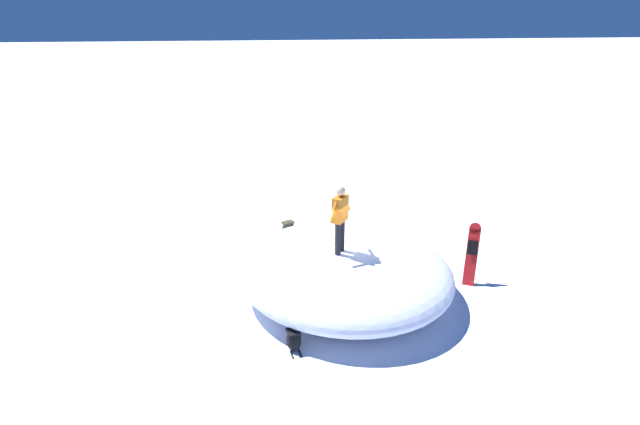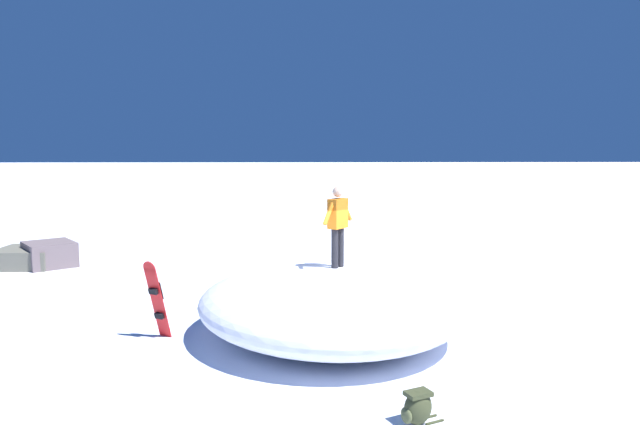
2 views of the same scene
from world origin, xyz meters
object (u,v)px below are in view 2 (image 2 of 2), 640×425
Objects in this scene: snowboarder_standing at (338,221)px; backpack_far at (388,298)px; snowboard_primary_upright at (156,298)px; backpack_near at (417,407)px.

backpack_far is at bearing 142.73° from snowboarder_standing.
snowboarder_standing is 3.03× the size of backpack_far.
snowboarder_standing is 3.85m from snowboard_primary_upright.
backpack_far is at bearing 175.79° from backpack_near.
snowboarder_standing is 2.52× the size of backpack_near.
snowboarder_standing is 2.92m from backpack_far.
snowboarder_standing is 4.57m from backpack_near.
backpack_far is (-2.10, 4.81, -0.58)m from snowboard_primary_upright.
snowboarder_standing is at bearing 96.90° from snowboard_primary_upright.
backpack_near reaches higher than backpack_far.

